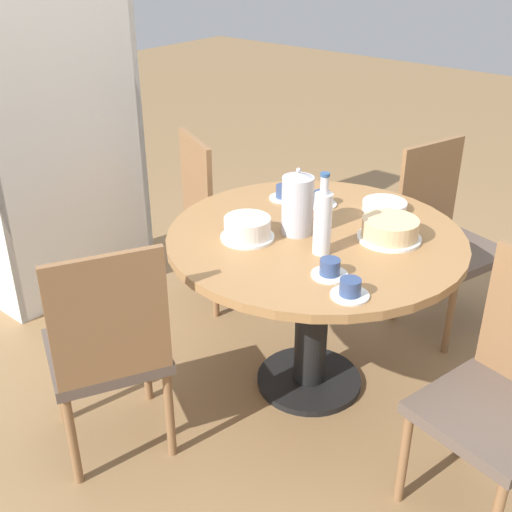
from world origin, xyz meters
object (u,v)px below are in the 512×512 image
Objects in this scene: water_bottle at (323,221)px; cake_second at (247,229)px; chair_c at (108,348)px; chair_a at (444,235)px; chair_d at (506,393)px; cup_a at (322,200)px; cake_main at (390,230)px; coffee_pot at (298,203)px; cup_d at (350,290)px; chair_b at (222,216)px; cup_b at (330,269)px; cup_c at (284,193)px; bookshelf at (60,134)px.

cake_second is (-0.09, 0.29, -0.09)m from water_bottle.
chair_a is at bearing -170.20° from chair_c.
water_bottle is (0.01, 0.75, 0.39)m from chair_d.
cup_a is at bearing 34.35° from water_bottle.
cake_main is (0.27, 0.61, 0.31)m from chair_d.
cup_d is (-0.28, -0.43, -0.10)m from coffee_pot.
chair_b is at bearing 50.14° from cake_second.
water_bottle is at bearing 152.14° from cake_main.
cup_b is (0.55, -0.57, 0.29)m from chair_c.
coffee_pot is (-0.36, -0.74, 0.39)m from chair_b.
cup_c is at bearing 158.52° from chair_a.
chair_b reaches higher than cup_d.
chair_a is 6.98× the size of cup_a.
cup_a is 1.00× the size of cup_b.
water_bottle is at bearing -115.09° from coffee_pot.
chair_a is at bearing -37.92° from cup_c.
chair_c is at bearing 146.80° from water_bottle.
cup_a is at bearing 74.32° from cake_main.
cup_c is at bearing 50.53° from cup_b.
chair_c is at bearing 160.46° from coffee_pot.
chair_a reaches higher than cup_c.
cup_b and cup_d have the same top height.
cake_main is (-0.71, -0.07, 0.31)m from chair_a.
cup_d is at bearing -128.35° from water_bottle.
cake_second is at bearing 177.42° from chair_a.
chair_a reaches higher than cup_b.
cup_b is at bearing 177.32° from chair_b.
chair_c is at bearing 165.41° from cake_second.
cup_b is (-0.14, -1.76, -0.11)m from bookshelf.
cup_b is at bearing -142.90° from cup_a.
chair_c is 6.98× the size of cup_d.
water_bottle is at bearing -127.34° from cup_c.
cup_b is at bearing -135.91° from water_bottle.
cup_d is at bearing -123.39° from coffee_pot.
cup_b is (-0.21, -0.30, -0.10)m from coffee_pot.
cake_second reaches higher than cake_main.
chair_b is 0.87m from cake_second.
chair_c reaches higher than cup_d.
cup_b is 0.15m from cup_d.
cup_d is (-0.53, -0.68, 0.00)m from cup_c.
chair_b is 3.67× the size of cake_main.
cake_second is at bearing -167.34° from chair_c.
bookshelf is at bearing 98.04° from cake_main.
chair_c reaches higher than cup_c.
chair_d is at bearing -95.59° from coffee_pot.
water_bottle reaches higher than chair_c.
bookshelf is 5.69× the size of water_bottle.
cake_main is (0.95, -0.59, 0.31)m from chair_c.
chair_b is 6.98× the size of cup_b.
chair_d is 2.90× the size of water_bottle.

